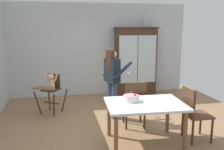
# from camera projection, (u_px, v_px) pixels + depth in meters

# --- Properties ---
(ground_plane) EXTENTS (6.24, 6.24, 0.00)m
(ground_plane) POSITION_uv_depth(u_px,v_px,m) (120.00, 127.00, 5.07)
(ground_plane) COLOR #93704C
(wall_back) EXTENTS (5.32, 0.06, 2.70)m
(wall_back) POSITION_uv_depth(u_px,v_px,m) (99.00, 50.00, 7.33)
(wall_back) COLOR silver
(wall_back) RESTS_ON ground_plane
(china_cabinet) EXTENTS (1.25, 0.48, 2.01)m
(china_cabinet) POSITION_uv_depth(u_px,v_px,m) (135.00, 61.00, 7.36)
(china_cabinet) COLOR #422819
(china_cabinet) RESTS_ON ground_plane
(ceramic_vase) EXTENTS (0.13, 0.13, 0.27)m
(ceramic_vase) POSITION_uv_depth(u_px,v_px,m) (146.00, 23.00, 7.21)
(ceramic_vase) COLOR #B2B7B2
(ceramic_vase) RESTS_ON china_cabinet
(high_chair_with_toddler) EXTENTS (0.80, 0.84, 0.95)m
(high_chair_with_toddler) POSITION_uv_depth(u_px,v_px,m) (51.00, 86.00, 5.74)
(high_chair_with_toddler) COLOR #422819
(high_chair_with_toddler) RESTS_ON ground_plane
(adult_person) EXTENTS (0.64, 0.63, 1.53)m
(adult_person) POSITION_uv_depth(u_px,v_px,m) (112.00, 75.00, 5.41)
(adult_person) COLOR #3D4C6B
(adult_person) RESTS_ON ground_plane
(dining_table) EXTENTS (1.38, 1.03, 0.74)m
(dining_table) POSITION_uv_depth(u_px,v_px,m) (145.00, 108.00, 4.24)
(dining_table) COLOR silver
(dining_table) RESTS_ON ground_plane
(birthday_cake) EXTENTS (0.28, 0.28, 0.19)m
(birthday_cake) POSITION_uv_depth(u_px,v_px,m) (131.00, 98.00, 4.30)
(birthday_cake) COLOR white
(birthday_cake) RESTS_ON dining_table
(dining_chair_far_side) EXTENTS (0.48, 0.48, 0.96)m
(dining_chair_far_side) POSITION_uv_depth(u_px,v_px,m) (135.00, 101.00, 4.93)
(dining_chair_far_side) COLOR #422819
(dining_chair_far_side) RESTS_ON ground_plane
(dining_chair_right_end) EXTENTS (0.45, 0.45, 0.96)m
(dining_chair_right_end) POSITION_uv_depth(u_px,v_px,m) (193.00, 111.00, 4.38)
(dining_chair_right_end) COLOR #422819
(dining_chair_right_end) RESTS_ON ground_plane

